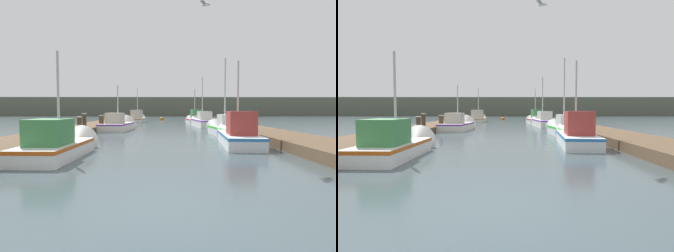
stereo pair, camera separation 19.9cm
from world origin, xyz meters
The scene contains 17 objects.
ground_plane centered at (0.00, 0.00, 0.00)m, with size 200.00×200.00×0.00m.
dock_left centered at (-5.61, 16.00, 0.19)m, with size 2.44×40.00×0.38m.
dock_right centered at (5.61, 16.00, 0.19)m, with size 2.44×40.00×0.38m.
distant_shore_ridge centered at (0.00, 70.19, 2.13)m, with size 120.00×16.00×4.26m.
fishing_boat_0 centered at (-3.36, 5.25, 0.39)m, with size 1.55×4.59×3.81m.
fishing_boat_1 centered at (3.26, 8.71, 0.42)m, with size 1.91×5.83×4.03m.
fishing_boat_2 centered at (3.57, 13.09, 0.40)m, with size 1.55×5.16×4.86m.
fishing_boat_3 centered at (-3.32, 17.60, 0.39)m, with size 2.12×5.16×3.84m.
fishing_boat_4 centered at (3.43, 22.17, 0.45)m, with size 1.70×6.06×4.72m.
fishing_boat_5 centered at (3.23, 26.61, 0.46)m, with size 1.73×4.61×4.00m.
fishing_boat_6 centered at (-3.12, 31.45, 0.46)m, with size 1.70×5.68×4.51m.
mooring_piling_0 centered at (-4.38, 11.98, 0.66)m, with size 0.26×0.26×1.31m.
mooring_piling_1 centered at (-4.27, 15.96, 0.57)m, with size 0.36×0.36×1.14m.
mooring_piling_2 centered at (-4.47, 36.89, 0.67)m, with size 0.25×0.25×1.32m.
mooring_piling_3 centered at (-4.43, 11.18, 0.59)m, with size 0.28×0.28×1.16m.
channel_buoy centered at (-0.25, 37.90, 0.16)m, with size 0.55×0.55×1.05m.
seagull_lead centered at (1.38, 5.46, 5.00)m, with size 0.41×0.52×0.12m.
Camera 2 is at (0.20, -4.60, 1.54)m, focal length 32.00 mm.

